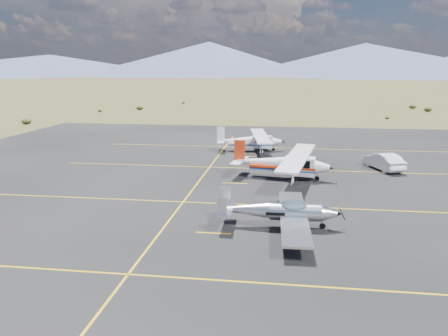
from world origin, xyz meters
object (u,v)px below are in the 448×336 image
(aircraft_cessna, at_px, (283,163))
(sedan, at_px, (383,161))
(aircraft_plain, at_px, (251,140))
(aircraft_low_wing, at_px, (281,212))

(aircraft_cessna, distance_m, sedan, 10.21)
(aircraft_plain, height_order, sedan, aircraft_plain)
(aircraft_low_wing, distance_m, aircraft_plain, 24.03)
(aircraft_low_wing, bearing_deg, aircraft_cessna, 88.34)
(aircraft_plain, bearing_deg, aircraft_low_wing, -89.74)
(aircraft_low_wing, relative_size, aircraft_cessna, 0.78)
(aircraft_plain, distance_m, sedan, 14.75)
(aircraft_low_wing, xyz_separation_m, aircraft_plain, (-3.59, 23.75, 0.23))
(aircraft_low_wing, xyz_separation_m, aircraft_cessna, (0.01, 11.70, 0.38))
(aircraft_cessna, bearing_deg, sedan, 35.98)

